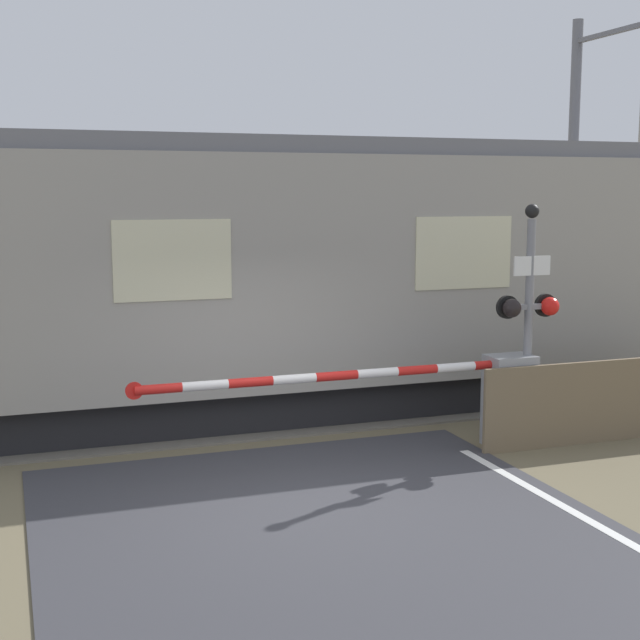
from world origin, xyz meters
TOP-DOWN VIEW (x-y plane):
  - ground_plane at (0.00, 0.00)m, footprint 80.00×80.00m
  - track_bed at (0.00, 3.96)m, footprint 36.00×3.20m
  - train at (3.27, 3.96)m, footprint 15.05×3.03m
  - crossing_barrier at (2.87, 1.09)m, footprint 5.22×0.44m
  - signal_post at (3.46, 1.03)m, footprint 0.87×0.26m
  - catenary_pole at (7.53, 5.94)m, footprint 0.20×1.90m
  - roadside_fence at (4.89, 0.83)m, footprint 4.33×0.06m

SIDE VIEW (x-z plane):
  - ground_plane at x=0.00m, z-range 0.00..0.00m
  - track_bed at x=0.00m, z-range -0.04..0.09m
  - roadside_fence at x=4.89m, z-range 0.00..1.10m
  - crossing_barrier at x=2.87m, z-range 0.08..1.28m
  - signal_post at x=3.46m, z-range 0.21..3.36m
  - train at x=3.27m, z-range 0.05..4.09m
  - catenary_pole at x=7.53m, z-range 0.15..6.66m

